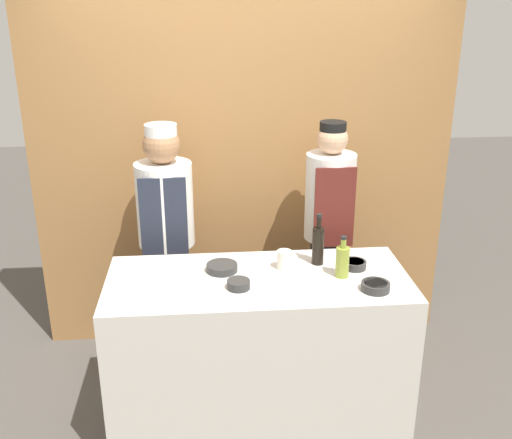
# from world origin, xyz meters

# --- Properties ---
(ground_plane) EXTENTS (14.00, 14.00, 0.00)m
(ground_plane) POSITION_xyz_m (0.00, 0.00, 0.00)
(ground_plane) COLOR #4C4742
(cabinet_wall) EXTENTS (2.81, 0.18, 2.40)m
(cabinet_wall) POSITION_xyz_m (0.00, 1.11, 1.20)
(cabinet_wall) COLOR olive
(cabinet_wall) RESTS_ON ground_plane
(counter) EXTENTS (1.61, 0.69, 0.96)m
(counter) POSITION_xyz_m (0.00, 0.00, 0.48)
(counter) COLOR beige
(counter) RESTS_ON ground_plane
(sauce_bowl_brown) EXTENTS (0.12, 0.12, 0.04)m
(sauce_bowl_brown) POSITION_xyz_m (-0.11, -0.11, 0.98)
(sauce_bowl_brown) COLOR #2D2D2D
(sauce_bowl_brown) RESTS_ON counter
(sauce_bowl_yellow) EXTENTS (0.17, 0.17, 0.04)m
(sauce_bowl_yellow) POSITION_xyz_m (-0.19, 0.10, 0.98)
(sauce_bowl_yellow) COLOR #2D2D2D
(sauce_bowl_yellow) RESTS_ON counter
(sauce_bowl_orange) EXTENTS (0.15, 0.15, 0.04)m
(sauce_bowl_orange) POSITION_xyz_m (0.58, -0.19, 0.98)
(sauce_bowl_orange) COLOR #2D2D2D
(sauce_bowl_orange) RESTS_ON counter
(sauce_bowl_red) EXTENTS (0.13, 0.13, 0.04)m
(sauce_bowl_red) POSITION_xyz_m (0.54, 0.08, 0.98)
(sauce_bowl_red) COLOR #2D2D2D
(sauce_bowl_red) RESTS_ON counter
(cutting_board) EXTENTS (0.38, 0.25, 0.02)m
(cutting_board) POSITION_xyz_m (-0.54, 0.06, 0.97)
(cutting_board) COLOR white
(cutting_board) RESTS_ON counter
(bottle_soy) EXTENTS (0.07, 0.07, 0.29)m
(bottle_soy) POSITION_xyz_m (0.35, 0.15, 1.07)
(bottle_soy) COLOR black
(bottle_soy) RESTS_ON counter
(bottle_oil) EXTENTS (0.07, 0.07, 0.23)m
(bottle_oil) POSITION_xyz_m (0.45, -0.02, 1.05)
(bottle_oil) COLOR olive
(bottle_oil) RESTS_ON counter
(cup_cream) EXTENTS (0.08, 0.08, 0.10)m
(cup_cream) POSITION_xyz_m (0.15, 0.11, 1.01)
(cup_cream) COLOR silver
(cup_cream) RESTS_ON counter
(chef_left) EXTENTS (0.35, 0.35, 1.64)m
(chef_left) POSITION_xyz_m (-0.52, 0.69, 0.90)
(chef_left) COLOR #28282D
(chef_left) RESTS_ON ground_plane
(chef_right) EXTENTS (0.31, 0.31, 1.64)m
(chef_right) POSITION_xyz_m (0.52, 0.69, 0.90)
(chef_right) COLOR #28282D
(chef_right) RESTS_ON ground_plane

